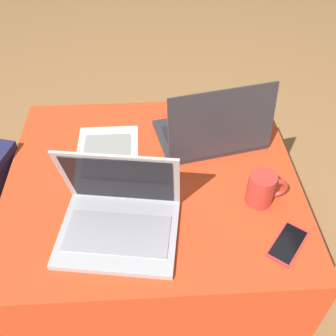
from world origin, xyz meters
TOP-DOWN VIEW (x-y plane):
  - ground_plane at (0.00, 0.00)m, footprint 14.00×14.00m
  - ottoman at (0.00, 0.00)m, footprint 0.93×0.83m
  - laptop_near at (-0.10, -0.19)m, footprint 0.36×0.30m
  - laptop_far at (0.21, 0.16)m, footprint 0.40×0.31m
  - cell_phone at (0.36, -0.28)m, footprint 0.14×0.15m
  - paper_sheet at (-0.15, 0.12)m, footprint 0.21×0.30m
  - coffee_mug at (0.32, -0.12)m, footprint 0.12×0.08m

SIDE VIEW (x-z plane):
  - ground_plane at x=0.00m, z-range 0.00..0.00m
  - ottoman at x=0.00m, z-range 0.00..0.40m
  - paper_sheet at x=-0.15m, z-range 0.39..0.40m
  - cell_phone at x=0.36m, z-range 0.39..0.40m
  - coffee_mug at x=0.32m, z-range 0.39..0.50m
  - laptop_far at x=0.21m, z-range 0.32..0.57m
  - laptop_near at x=-0.10m, z-range 0.32..0.58m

